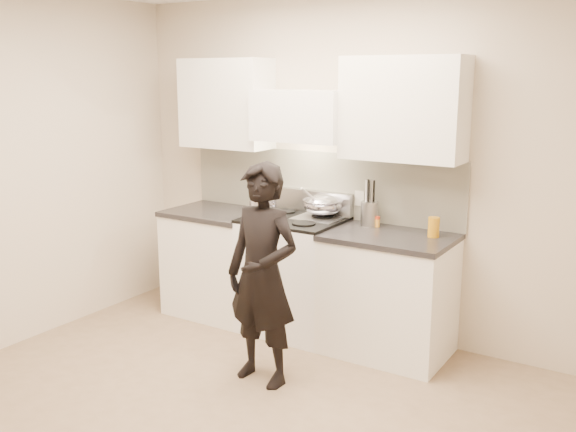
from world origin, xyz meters
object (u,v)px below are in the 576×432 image
(counter_right, at_px, (388,294))
(person, at_px, (263,275))
(wok, at_px, (323,205))
(utensil_crock, at_px, (369,212))
(stove, at_px, (294,274))

(counter_right, xyz_separation_m, person, (-0.53, -0.88, 0.30))
(wok, height_order, person, person)
(wok, bearing_deg, utensil_crock, 5.06)
(wok, relative_size, utensil_crock, 1.12)
(stove, bearing_deg, wok, 38.46)
(utensil_crock, bearing_deg, person, -104.75)
(person, bearing_deg, utensil_crock, 78.99)
(utensil_crock, bearing_deg, wok, -174.94)
(counter_right, relative_size, person, 0.61)
(stove, xyz_separation_m, person, (0.30, -0.88, 0.28))
(stove, bearing_deg, person, -71.49)
(counter_right, height_order, wok, wok)
(counter_right, relative_size, wok, 2.30)
(wok, xyz_separation_m, person, (0.11, -1.03, -0.29))
(stove, xyz_separation_m, counter_right, (0.83, 0.00, -0.01))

